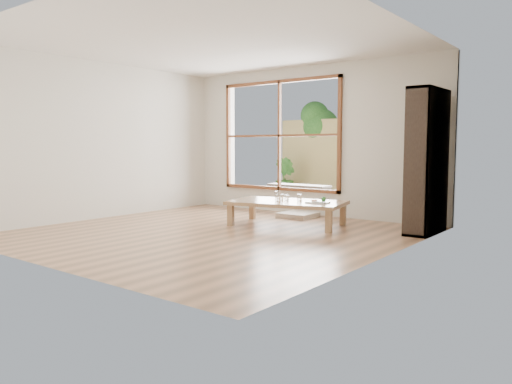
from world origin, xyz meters
The scene contains 15 objects.
ground centered at (0.00, 0.00, 0.00)m, with size 5.00×5.00×0.00m, color tan.
low_table centered at (0.42, 1.18, 0.33)m, with size 1.88×1.33×0.37m.
floor_cushion centered at (0.08, 2.00, 0.04)m, with size 0.56×0.56×0.08m, color beige.
bookshelf centered at (2.32, 1.78, 1.00)m, with size 0.32×0.90×1.99m, color #32251B.
glass_tall centered at (0.35, 1.02, 0.45)m, with size 0.08×0.08×0.15m, color silver.
glass_mid centered at (0.55, 1.31, 0.42)m, with size 0.07×0.07×0.10m, color silver.
glass_short centered at (0.35, 1.25, 0.42)m, with size 0.07×0.07×0.08m, color silver.
glass_small centered at (0.27, 1.22, 0.42)m, with size 0.07×0.07×0.09m, color silver.
food_tray centered at (0.94, 1.22, 0.40)m, with size 0.32×0.23×0.10m.
deck centered at (-0.60, 3.56, 0.00)m, with size 2.80×2.00×0.05m, color #362F27.
garden_bench centered at (-0.76, 3.31, 0.38)m, with size 1.32×0.40×0.42m.
bamboo_fence centered at (-0.60, 4.56, 0.90)m, with size 2.80×0.06×1.80m, color tan.
shrub_right centered at (0.28, 4.40, 0.51)m, with size 0.86×0.75×0.96m, color #366A27.
shrub_left centered at (-1.62, 4.12, 0.50)m, with size 0.52×0.42×0.94m, color #366A27.
garden_tree centered at (-1.28, 4.86, 1.63)m, with size 1.04×0.85×2.22m.
Camera 1 is at (4.66, -5.10, 1.21)m, focal length 35.00 mm.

